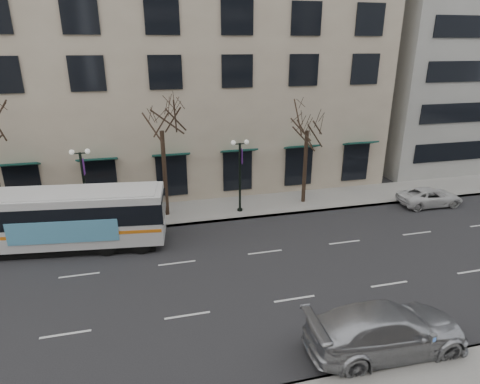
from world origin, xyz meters
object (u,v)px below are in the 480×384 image
object	(u,v)px
lamp_post_left	(84,185)
city_bus	(52,218)
silver_car	(387,329)
pay_station	(432,342)
tree_far_mid	(161,116)
tree_far_right	(308,117)
white_pickup	(430,197)
lamp_post_right	(240,173)

from	to	relation	value
lamp_post_left	city_bus	world-z (taller)	lamp_post_left
silver_car	pay_station	xyz separation A→B (m)	(1.12, -1.10, 0.09)
tree_far_mid	city_bus	xyz separation A→B (m)	(-6.63, -3.07, -5.01)
tree_far_right	city_bus	xyz separation A→B (m)	(-16.63, -3.07, -4.53)
lamp_post_left	white_pickup	xyz separation A→B (m)	(23.86, -2.00, -2.30)
white_pickup	pay_station	size ratio (longest dim) A/B	3.90
tree_far_mid	city_bus	size ratio (longest dim) A/B	0.66
lamp_post_left	tree_far_mid	bearing A→B (deg)	6.85
lamp_post_left	city_bus	size ratio (longest dim) A/B	0.40
tree_far_right	white_pickup	bearing A→B (deg)	-16.34
city_bus	pay_station	xyz separation A→B (m)	(14.94, -13.03, -0.88)
lamp_post_left	city_bus	bearing A→B (deg)	-123.50
tree_far_right	silver_car	world-z (taller)	tree_far_right
tree_far_mid	pay_station	xyz separation A→B (m)	(8.31, -16.10, -5.89)
lamp_post_right	pay_station	xyz separation A→B (m)	(3.30, -15.50, -1.93)
tree_far_mid	white_pickup	bearing A→B (deg)	-7.85
tree_far_mid	silver_car	world-z (taller)	tree_far_mid
lamp_post_left	tree_far_right	bearing A→B (deg)	2.29
white_pickup	tree_far_right	bearing A→B (deg)	75.83
tree_far_right	lamp_post_left	bearing A→B (deg)	-177.71
lamp_post_right	pay_station	distance (m)	15.97
silver_car	white_pickup	world-z (taller)	silver_car
lamp_post_right	pay_station	bearing A→B (deg)	-77.97
city_bus	white_pickup	xyz separation A→B (m)	(25.50, 0.47, -1.25)
tree_far_right	lamp_post_right	xyz separation A→B (m)	(-4.99, -0.60, -3.48)
lamp_post_left	pay_station	distance (m)	20.52
tree_far_right	white_pickup	distance (m)	10.90
tree_far_mid	silver_car	bearing A→B (deg)	-64.39
pay_station	silver_car	bearing A→B (deg)	125.60
tree_far_mid	silver_car	xyz separation A→B (m)	(7.19, -15.00, -5.99)
tree_far_mid	lamp_post_left	xyz separation A→B (m)	(-4.99, -0.60, -3.96)
white_pickup	pay_station	xyz separation A→B (m)	(-10.56, -13.50, 0.37)
tree_far_mid	lamp_post_right	distance (m)	6.41
lamp_post_left	white_pickup	world-z (taller)	lamp_post_left
tree_far_mid	lamp_post_right	world-z (taller)	tree_far_mid
city_bus	silver_car	distance (m)	18.28
tree_far_right	city_bus	bearing A→B (deg)	-169.53
lamp_post_right	lamp_post_left	bearing A→B (deg)	180.00
silver_car	white_pickup	size ratio (longest dim) A/B	1.37
lamp_post_right	white_pickup	distance (m)	14.19
white_pickup	pay_station	distance (m)	17.14
tree_far_right	lamp_post_left	distance (m)	15.40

